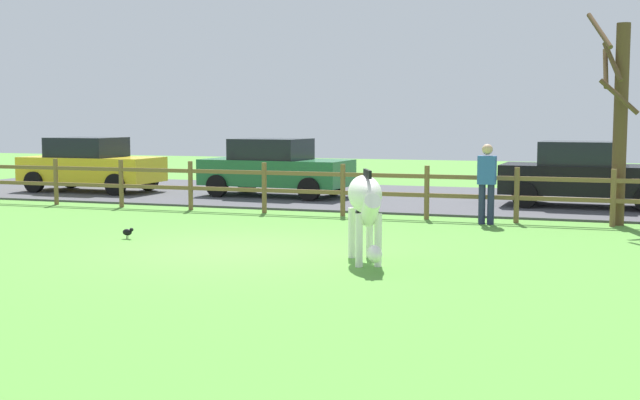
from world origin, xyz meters
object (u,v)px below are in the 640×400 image
object	(u,v)px
parked_car_yellow	(91,164)
visitor_near_fence	(487,180)
zebra	(366,202)
bare_tree	(619,118)
parked_car_green	(275,167)
parked_car_black	(586,174)
crow_on_grass	(128,232)

from	to	relation	value
parked_car_yellow	visitor_near_fence	bearing A→B (deg)	-16.35
zebra	parked_car_yellow	distance (m)	13.73
bare_tree	visitor_near_fence	distance (m)	2.89
zebra	parked_car_green	size ratio (longest dim) A/B	0.44
bare_tree	parked_car_black	distance (m)	3.34
parked_car_yellow	visitor_near_fence	size ratio (longest dim) A/B	2.46
bare_tree	parked_car_yellow	distance (m)	14.59
parked_car_black	visitor_near_fence	size ratio (longest dim) A/B	2.48
zebra	parked_car_green	xyz separation A→B (m)	(-5.08, 9.02, -0.08)
crow_on_grass	parked_car_black	bearing A→B (deg)	45.79
zebra	crow_on_grass	world-z (taller)	zebra
visitor_near_fence	parked_car_yellow	bearing A→B (deg)	163.65
bare_tree	crow_on_grass	distance (m)	9.86
crow_on_grass	visitor_near_fence	distance (m)	7.20
bare_tree	parked_car_black	bearing A→B (deg)	102.15
parked_car_yellow	parked_car_black	xyz separation A→B (m)	(13.62, 0.27, 0.00)
bare_tree	parked_car_yellow	xyz separation A→B (m)	(-14.27, 2.73, -1.32)
bare_tree	parked_car_green	bearing A→B (deg)	160.36
parked_car_yellow	parked_car_green	distance (m)	5.59
parked_car_yellow	visitor_near_fence	xyz separation A→B (m)	(11.76, -3.45, 0.06)
bare_tree	parked_car_green	world-z (taller)	bare_tree
parked_car_yellow	parked_car_black	distance (m)	13.62
bare_tree	parked_car_green	xyz separation A→B (m)	(-8.69, 3.10, -1.32)
bare_tree	crow_on_grass	world-z (taller)	bare_tree
zebra	parked_car_black	bearing A→B (deg)	71.64
parked_car_green	visitor_near_fence	xyz separation A→B (m)	(6.18, -3.82, 0.06)
parked_car_green	visitor_near_fence	world-z (taller)	visitor_near_fence
zebra	parked_car_yellow	bearing A→B (deg)	140.95
visitor_near_fence	bare_tree	bearing A→B (deg)	16.00
zebra	visitor_near_fence	size ratio (longest dim) A/B	1.10
parked_car_yellow	crow_on_grass	bearing A→B (deg)	-52.04
parked_car_black	bare_tree	bearing A→B (deg)	-77.85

